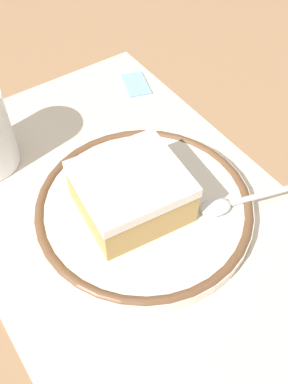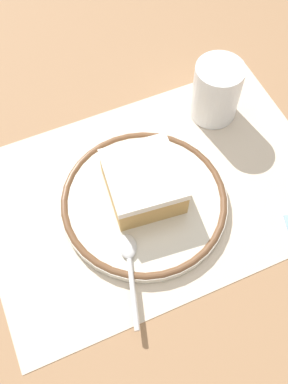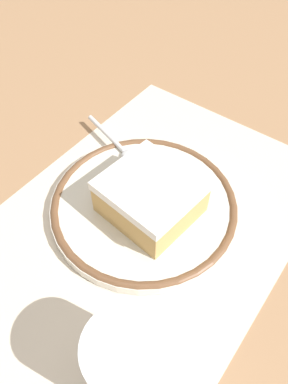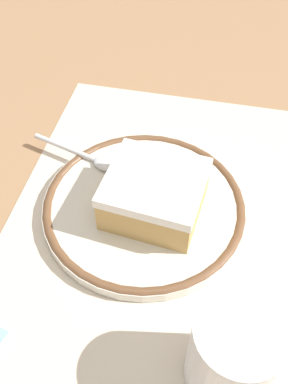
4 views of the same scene
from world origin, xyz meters
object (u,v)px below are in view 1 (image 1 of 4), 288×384
(spoon, at_px, (235,202))
(sugar_packet, at_px, (136,82))
(plate, at_px, (144,207))
(cake_slice, at_px, (133,191))

(spoon, relative_size, sugar_packet, 2.39)
(plate, distance_m, sugar_packet, 0.21)
(sugar_packet, bearing_deg, cake_slice, 145.62)
(cake_slice, bearing_deg, sugar_packet, -34.38)
(plate, height_order, sugar_packet, plate)
(cake_slice, relative_size, sugar_packet, 2.17)
(spoon, distance_m, sugar_packet, 0.24)
(plate, distance_m, spoon, 0.09)
(cake_slice, distance_m, spoon, 0.10)
(cake_slice, xyz_separation_m, sugar_packet, (0.18, -0.12, -0.03))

